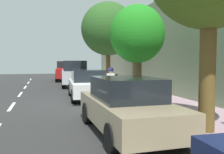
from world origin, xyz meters
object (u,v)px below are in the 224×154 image
Objects in this scene: street_tree_corner at (108,29)px; fire_hydrant at (103,83)px; parked_sedan_white_mid at (88,84)px; bicycle_at_curb at (105,94)px; parked_pickup_red_farthest at (66,72)px; parked_sedan_tan_second at (126,106)px; street_tree_far_end at (137,35)px; parked_suv_silver_far at (74,73)px; cyclist_with_backpack at (111,81)px.

fire_hydrant is at bearing -153.06° from street_tree_corner.
parked_sedan_white_mid is 0.79× the size of street_tree_corner.
parked_sedan_white_mid reaches higher than fire_hydrant.
bicycle_at_curb is 4.33m from fire_hydrant.
fire_hydrant reaches higher than bicycle_at_curb.
parked_sedan_white_mid is at bearing 114.52° from bicycle_at_curb.
parked_pickup_red_farthest reaches higher than fire_hydrant.
bicycle_at_curb is 0.27× the size of street_tree_corner.
parked_sedan_tan_second is at bearing -101.33° from street_tree_corner.
street_tree_far_end is (1.96, -15.17, 2.24)m from parked_pickup_red_farthest.
fire_hydrant is at bearing 62.90° from parked_sedan_white_mid.
parked_suv_silver_far is at bearing 116.34° from street_tree_corner.
fire_hydrant is at bearing 78.07° from bicycle_at_curb.
street_tree_corner is at bearing 78.67° from parked_sedan_tan_second.
fire_hydrant is (0.67, 4.68, -0.47)m from cyclist_with_backpack.
parked_suv_silver_far is 0.89× the size of parked_pickup_red_farthest.
parked_sedan_tan_second is at bearing -114.03° from street_tree_far_end.
bicycle_at_curb is (0.49, -8.08, -0.65)m from parked_suv_silver_far.
cyclist_with_backpack is 0.38× the size of street_tree_far_end.
street_tree_corner is at bearing -63.66° from parked_suv_silver_far.
street_tree_corner is at bearing 90.00° from street_tree_far_end.
parked_sedan_white_mid is (0.04, 6.60, 0.00)m from parked_sedan_tan_second.
parked_sedan_tan_second and parked_sedan_white_mid have the same top height.
parked_sedan_white_mid is 6.77m from parked_suv_silver_far.
fire_hydrant is (-0.41, 5.15, -2.59)m from street_tree_far_end.
cyclist_with_backpack is at bearing -85.18° from parked_suv_silver_far.
street_tree_far_end is (1.31, -0.91, 2.76)m from bicycle_at_curb.
cyclist_with_backpack is (0.23, -0.44, 0.64)m from bicycle_at_curb.
bicycle_at_curb is at bearing 145.15° from street_tree_far_end.
street_tree_far_end reaches higher than parked_pickup_red_farthest.
cyclist_with_backpack is at bearing -63.12° from bicycle_at_curb.
parked_suv_silver_far is at bearing 93.49° from bicycle_at_curb.
street_tree_corner reaches higher than parked_sedan_white_mid.
cyclist_with_backpack is (0.72, -8.53, -0.01)m from parked_suv_silver_far.
cyclist_with_backpack reaches higher than parked_sedan_white_mid.
parked_pickup_red_farthest is (-0.06, 12.95, 0.15)m from parked_sedan_white_mid.
parked_sedan_tan_second is at bearing -89.96° from parked_pickup_red_farthest.
parked_suv_silver_far is at bearing 94.82° from cyclist_with_backpack.
parked_sedan_white_mid is at bearing -121.35° from street_tree_corner.
cyclist_with_backpack is at bearing 79.82° from parked_sedan_tan_second.
parked_sedan_tan_second is 6.60m from parked_sedan_white_mid.
street_tree_corner is at bearing 73.62° from bicycle_at_curb.
parked_sedan_white_mid is at bearing 115.13° from cyclist_with_backpack.
parked_suv_silver_far is 0.85× the size of street_tree_corner.
bicycle_at_curb is 0.81m from cyclist_with_backpack.
bicycle_at_curb is (0.64, 5.28, -0.37)m from parked_sedan_tan_second.
street_tree_corner is (1.95, 9.73, 3.29)m from parked_sedan_tan_second.
fire_hydrant is (0.90, 4.24, 0.17)m from bicycle_at_curb.
parked_suv_silver_far is 5.74× the size of fire_hydrant.
street_tree_far_end reaches higher than parked_suv_silver_far.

